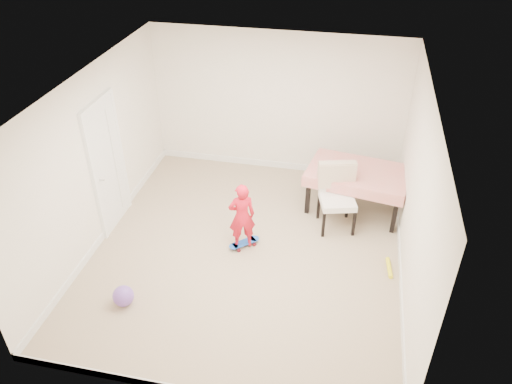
% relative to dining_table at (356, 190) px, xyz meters
% --- Properties ---
extents(ground, '(5.00, 5.00, 0.00)m').
position_rel_dining_table_xyz_m(ground, '(-1.52, -1.44, -0.37)').
color(ground, tan).
rests_on(ground, ground).
extents(ceiling, '(4.50, 5.00, 0.04)m').
position_rel_dining_table_xyz_m(ceiling, '(-1.52, -1.44, 2.21)').
color(ceiling, silver).
rests_on(ceiling, wall_back).
extents(wall_back, '(4.50, 0.04, 2.60)m').
position_rel_dining_table_xyz_m(wall_back, '(-1.52, 1.04, 0.93)').
color(wall_back, white).
rests_on(wall_back, ground).
extents(wall_front, '(4.50, 0.04, 2.60)m').
position_rel_dining_table_xyz_m(wall_front, '(-1.52, -3.92, 0.93)').
color(wall_front, white).
rests_on(wall_front, ground).
extents(wall_left, '(0.04, 5.00, 2.60)m').
position_rel_dining_table_xyz_m(wall_left, '(-3.75, -1.44, 0.93)').
color(wall_left, white).
rests_on(wall_left, ground).
extents(wall_right, '(0.04, 5.00, 2.60)m').
position_rel_dining_table_xyz_m(wall_right, '(0.71, -1.44, 0.93)').
color(wall_right, white).
rests_on(wall_right, ground).
extents(door, '(0.11, 0.94, 2.11)m').
position_rel_dining_table_xyz_m(door, '(-3.75, -1.14, 0.65)').
color(door, white).
rests_on(door, ground).
extents(baseboard_back, '(4.50, 0.02, 0.12)m').
position_rel_dining_table_xyz_m(baseboard_back, '(-1.52, 1.05, -0.31)').
color(baseboard_back, white).
rests_on(baseboard_back, ground).
extents(baseboard_left, '(0.02, 5.00, 0.12)m').
position_rel_dining_table_xyz_m(baseboard_left, '(-3.76, -1.44, -0.31)').
color(baseboard_left, white).
rests_on(baseboard_left, ground).
extents(baseboard_right, '(0.02, 5.00, 0.12)m').
position_rel_dining_table_xyz_m(baseboard_right, '(0.72, -1.44, -0.31)').
color(baseboard_right, white).
rests_on(baseboard_right, ground).
extents(dining_table, '(1.73, 1.25, 0.74)m').
position_rel_dining_table_xyz_m(dining_table, '(0.00, 0.00, 0.00)').
color(dining_table, red).
rests_on(dining_table, ground).
extents(dining_chair, '(0.73, 0.79, 1.06)m').
position_rel_dining_table_xyz_m(dining_chair, '(-0.28, -0.56, 0.16)').
color(dining_chair, beige).
rests_on(dining_chair, ground).
extents(skateboard, '(0.49, 0.47, 0.08)m').
position_rel_dining_table_xyz_m(skateboard, '(-1.59, -1.34, -0.33)').
color(skateboard, blue).
rests_on(skateboard, ground).
extents(child, '(0.46, 0.39, 1.08)m').
position_rel_dining_table_xyz_m(child, '(-1.61, -1.36, 0.17)').
color(child, red).
rests_on(child, ground).
extents(balloon, '(0.28, 0.28, 0.28)m').
position_rel_dining_table_xyz_m(balloon, '(-2.87, -2.82, -0.23)').
color(balloon, '#7A4FBE').
rests_on(balloon, ground).
extents(foam_toy, '(0.10, 0.40, 0.06)m').
position_rel_dining_table_xyz_m(foam_toy, '(0.57, -1.42, -0.34)').
color(foam_toy, '#FEF61A').
rests_on(foam_toy, ground).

